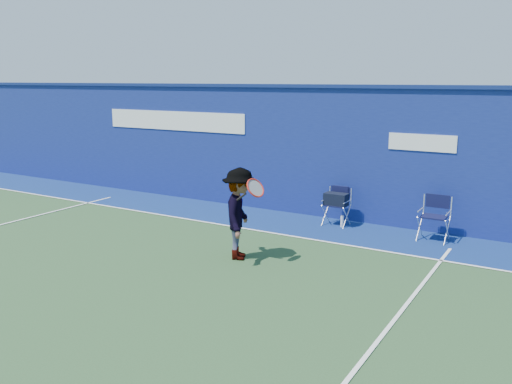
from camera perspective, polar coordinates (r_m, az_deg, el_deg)
The scene contains 8 objects.
ground at distance 9.61m, azimuth -13.25°, elevation -7.98°, with size 80.00×80.00×0.00m, color #294826.
stadium_wall at distance 13.37m, azimuth 2.02°, elevation 4.73°, with size 24.00×0.50×3.08m.
out_of_bounds_strip at distance 12.73m, azimuth -0.40°, elevation -2.73°, with size 24.00×1.80×0.01m, color navy.
court_lines at distance 10.02m, azimuth -10.87°, elevation -6.97°, with size 24.00×12.00×0.01m.
directors_chair_left at distance 12.15m, azimuth 8.46°, elevation -1.81°, with size 0.51×0.47×0.85m.
directors_chair_right at distance 11.50m, azimuth 18.19°, elevation -3.48°, with size 0.54×0.49×0.91m.
water_bottle at distance 12.07m, azimuth 9.05°, elevation -3.06°, with size 0.07×0.07×0.26m, color silver.
tennis_player at distance 9.72m, azimuth -1.72°, elevation -2.29°, with size 1.06×1.23×1.66m.
Camera 1 is at (6.36, -6.45, 3.21)m, focal length 38.00 mm.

